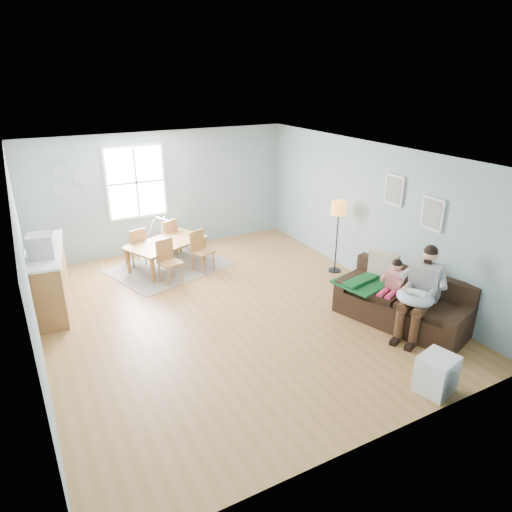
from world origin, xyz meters
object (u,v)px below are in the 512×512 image
chair_se (200,248)px  chair_ne (168,235)px  chair_sw (168,259)px  chair_nw (136,245)px  floor_lamp (339,214)px  dining_table (169,255)px  monitor (41,246)px  sofa (403,305)px  father (421,289)px  baby_swing (164,239)px  toddler (393,280)px  storage_cube (436,374)px  counter (49,278)px

chair_se → chair_ne: (-0.33, 1.09, 0.00)m
chair_sw → chair_nw: size_ratio=1.03×
floor_lamp → dining_table: (-3.00, 1.82, -0.96)m
monitor → chair_nw: bearing=39.3°
chair_sw → sofa: bearing=-48.9°
father → baby_swing: bearing=116.4°
toddler → dining_table: (-2.58, 3.86, -0.43)m
sofa → storage_cube: 1.79m
floor_lamp → chair_sw: (-3.22, 1.16, -0.76)m
toddler → monitor: (-4.99, 2.77, 0.57)m
storage_cube → chair_se: (-1.22, 5.13, 0.21)m
storage_cube → counter: size_ratio=0.27×
baby_swing → father: bearing=-63.6°
dining_table → storage_cube: bearing=-97.1°
toddler → chair_sw: 4.25m
sofa → father: size_ratio=1.61×
chair_sw → chair_ne: size_ratio=1.02×
sofa → counter: 6.08m
chair_ne → monitor: 3.26m
chair_se → chair_ne: size_ratio=0.99×
sofa → floor_lamp: floor_lamp is taller
floor_lamp → counter: (-5.38, 1.11, -0.69)m
father → chair_nw: bearing=124.3°
sofa → chair_nw: bearing=126.5°
dining_table → chair_ne: 0.73m
storage_cube → counter: 6.39m
sofa → floor_lamp: bearing=82.8°
chair_se → chair_nw: size_ratio=1.01×
storage_cube → monitor: bearing=133.2°
floor_lamp → chair_se: 2.92m
baby_swing → monitor: bearing=-144.3°
dining_table → counter: (-2.38, -0.71, 0.27)m
floor_lamp → storage_cube: size_ratio=2.75×
sofa → chair_se: 4.21m
chair_se → counter: size_ratio=0.42×
counter → monitor: monitor is taller
sofa → chair_sw: 4.47m
chair_ne → monitor: bearing=-146.3°
chair_sw → baby_swing: bearing=75.4°
storage_cube → dining_table: dining_table is taller
sofa → counter: size_ratio=1.13×
chair_ne → counter: 2.95m
floor_lamp → monitor: 5.45m
toddler → counter: bearing=147.6°
father → toddler: size_ratio=1.67×
father → baby_swing: 5.71m
chair_nw → baby_swing: 0.79m
chair_sw → father: bearing=-51.8°
sofa → toddler: size_ratio=2.70×
dining_table → father: bearing=-83.2°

